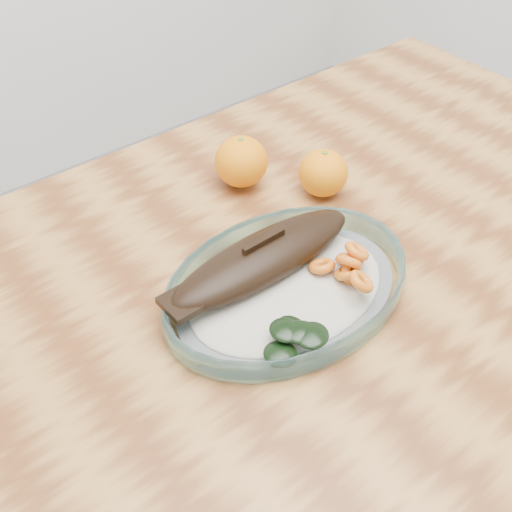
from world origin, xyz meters
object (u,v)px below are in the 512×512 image
object	(u,v)px
plated_meal	(286,283)
orange_right	(323,173)
dining_table	(327,321)
orange_left	(241,162)

from	to	relation	value
plated_meal	orange_right	bearing A→B (deg)	36.83
dining_table	plated_meal	size ratio (longest dim) A/B	2.07
plated_meal	orange_right	world-z (taller)	plated_meal
dining_table	orange_left	bearing A→B (deg)	84.78
dining_table	plated_meal	world-z (taller)	plated_meal
dining_table	orange_right	xyz separation A→B (m)	(0.09, 0.12, 0.13)
plated_meal	orange_right	distance (m)	0.21
dining_table	orange_left	size ratio (longest dim) A/B	15.84
dining_table	orange_right	world-z (taller)	orange_right
orange_left	orange_right	xyz separation A→B (m)	(0.08, -0.09, -0.00)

